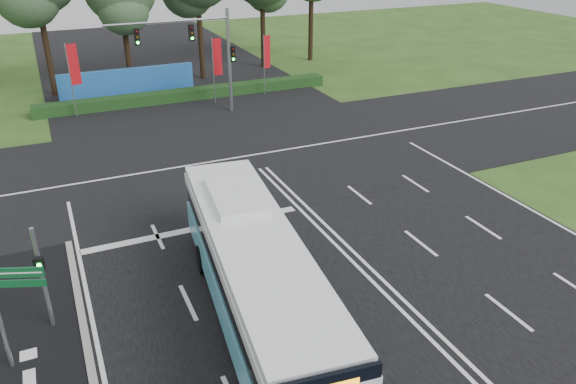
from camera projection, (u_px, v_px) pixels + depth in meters
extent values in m
plane|color=#2B4C19|center=(352.00, 262.00, 22.15)|extent=(120.00, 120.00, 0.00)
cube|color=black|center=(352.00, 261.00, 22.14)|extent=(20.00, 120.00, 0.04)
cube|color=black|center=(247.00, 156.00, 32.01)|extent=(120.00, 14.00, 0.05)
cube|color=#57AFCA|center=(256.00, 294.00, 18.33)|extent=(4.02, 12.80, 1.15)
cube|color=black|center=(257.00, 307.00, 18.56)|extent=(3.99, 12.74, 0.31)
cube|color=black|center=(256.00, 267.00, 17.88)|extent=(3.90, 12.60, 1.00)
cube|color=white|center=(255.00, 251.00, 17.60)|extent=(4.02, 12.80, 0.37)
cube|color=white|center=(255.00, 241.00, 17.44)|extent=(3.91, 12.30, 0.37)
cube|color=white|center=(236.00, 196.00, 19.56)|extent=(2.02, 3.32, 0.26)
cylinder|color=black|center=(202.00, 259.00, 21.31)|extent=(0.41, 1.12, 1.09)
cylinder|color=black|center=(264.00, 249.00, 21.98)|extent=(0.41, 1.12, 1.09)
cylinder|color=gray|center=(43.00, 279.00, 17.83)|extent=(0.15, 0.15, 3.72)
cube|color=black|center=(39.00, 264.00, 17.38)|extent=(0.33, 0.25, 0.43)
sphere|color=#19F233|center=(39.00, 265.00, 17.30)|extent=(0.15, 0.15, 0.15)
cube|color=#0D4C27|center=(15.00, 273.00, 15.46)|extent=(1.46, 0.60, 0.31)
cube|color=#0D4C27|center=(18.00, 283.00, 15.61)|extent=(1.46, 0.60, 0.23)
cube|color=white|center=(15.00, 273.00, 15.43)|extent=(1.35, 0.52, 0.04)
cylinder|color=gray|center=(71.00, 81.00, 37.32)|extent=(0.08, 0.08, 5.05)
cube|color=red|center=(74.00, 65.00, 37.06)|extent=(0.66, 0.20, 2.69)
cylinder|color=gray|center=(214.00, 72.00, 40.10)|extent=(0.08, 0.08, 4.85)
cube|color=red|center=(217.00, 57.00, 39.80)|extent=(0.65, 0.08, 2.58)
cylinder|color=gray|center=(264.00, 65.00, 42.45)|extent=(0.07, 0.07, 4.57)
cube|color=red|center=(267.00, 52.00, 42.24)|extent=(0.58, 0.26, 2.44)
cylinder|color=gray|center=(229.00, 62.00, 38.22)|extent=(0.24, 0.24, 7.00)
cylinder|color=gray|center=(167.00, 22.00, 35.49)|extent=(8.00, 0.16, 0.16)
cube|color=black|center=(191.00, 33.00, 36.39)|extent=(0.32, 0.28, 1.05)
cube|color=black|center=(137.00, 37.00, 35.10)|extent=(0.32, 0.28, 1.05)
cube|color=black|center=(233.00, 54.00, 38.09)|extent=(0.32, 0.28, 1.05)
cube|color=#143513|center=(189.00, 94.00, 42.12)|extent=(22.00, 1.20, 0.80)
cube|color=#2060B2|center=(128.00, 83.00, 42.41)|extent=(10.00, 0.30, 2.20)
cylinder|color=black|center=(45.00, 38.00, 41.42)|extent=(0.44, 0.44, 8.73)
cylinder|color=black|center=(126.00, 42.00, 43.45)|extent=(0.44, 0.44, 7.32)
cylinder|color=black|center=(200.00, 29.00, 46.18)|extent=(0.44, 0.44, 8.32)
cylinder|color=black|center=(263.00, 23.00, 50.06)|extent=(0.44, 0.44, 7.85)
cylinder|color=black|center=(311.00, 12.00, 52.47)|extent=(0.44, 0.44, 8.91)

